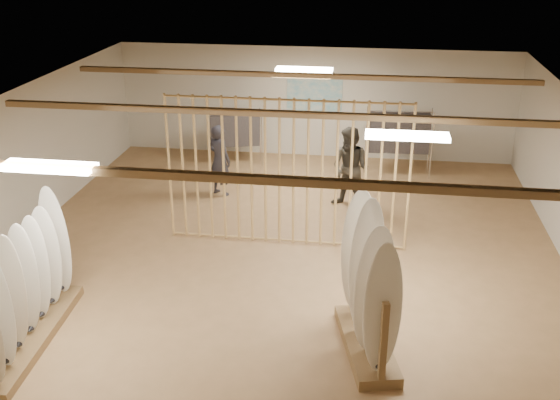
# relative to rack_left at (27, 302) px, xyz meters

# --- Properties ---
(floor) EXTENTS (12.00, 12.00, 0.00)m
(floor) POSITION_rel_rack_left_xyz_m (3.17, 2.90, -0.65)
(floor) COLOR #A47B4F
(floor) RESTS_ON ground
(ceiling) EXTENTS (12.00, 12.00, 0.00)m
(ceiling) POSITION_rel_rack_left_xyz_m (3.17, 2.90, 2.15)
(ceiling) COLOR #999590
(ceiling) RESTS_ON ground
(wall_back) EXTENTS (12.00, 0.00, 12.00)m
(wall_back) POSITION_rel_rack_left_xyz_m (3.17, 8.90, 0.75)
(wall_back) COLOR beige
(wall_back) RESTS_ON ground
(wall_left) EXTENTS (0.00, 12.00, 12.00)m
(wall_left) POSITION_rel_rack_left_xyz_m (-1.83, 2.90, 0.75)
(wall_left) COLOR beige
(wall_left) RESTS_ON ground
(ceiling_slats) EXTENTS (9.50, 6.12, 0.10)m
(ceiling_slats) POSITION_rel_rack_left_xyz_m (3.17, 2.90, 2.07)
(ceiling_slats) COLOR brown
(ceiling_slats) RESTS_ON ground
(light_panels) EXTENTS (1.20, 0.35, 0.06)m
(light_panels) POSITION_rel_rack_left_xyz_m (3.17, 2.90, 2.09)
(light_panels) COLOR white
(light_panels) RESTS_ON ground
(bamboo_partition) EXTENTS (4.45, 0.05, 2.78)m
(bamboo_partition) POSITION_rel_rack_left_xyz_m (3.17, 3.70, 0.75)
(bamboo_partition) COLOR tan
(bamboo_partition) RESTS_ON ground
(poster) EXTENTS (1.40, 0.03, 0.90)m
(poster) POSITION_rel_rack_left_xyz_m (3.17, 8.88, 0.95)
(poster) COLOR teal
(poster) RESTS_ON ground
(rack_left) EXTENTS (0.70, 2.73, 1.89)m
(rack_left) POSITION_rel_rack_left_xyz_m (0.00, 0.00, 0.00)
(rack_left) COLOR brown
(rack_left) RESTS_ON floor
(rack_right) EXTENTS (1.01, 1.92, 2.13)m
(rack_right) POSITION_rel_rack_left_xyz_m (4.75, 0.51, 0.07)
(rack_right) COLOR brown
(rack_right) RESTS_ON floor
(clothing_rack_a) EXTENTS (1.25, 0.65, 1.39)m
(clothing_rack_a) POSITION_rel_rack_left_xyz_m (1.31, 7.89, 0.25)
(clothing_rack_a) COLOR silver
(clothing_rack_a) RESTS_ON floor
(clothing_rack_b) EXTENTS (1.51, 0.45, 1.61)m
(clothing_rack_b) POSITION_rel_rack_left_xyz_m (5.30, 7.73, 0.40)
(clothing_rack_b) COLOR silver
(clothing_rack_b) RESTS_ON floor
(shopper_a) EXTENTS (0.79, 0.71, 1.81)m
(shopper_a) POSITION_rel_rack_left_xyz_m (1.39, 5.90, 0.26)
(shopper_a) COLOR #292830
(shopper_a) RESTS_ON floor
(shopper_b) EXTENTS (1.20, 1.12, 1.98)m
(shopper_b) POSITION_rel_rack_left_xyz_m (4.26, 5.54, 0.34)
(shopper_b) COLOR #36322A
(shopper_b) RESTS_ON floor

